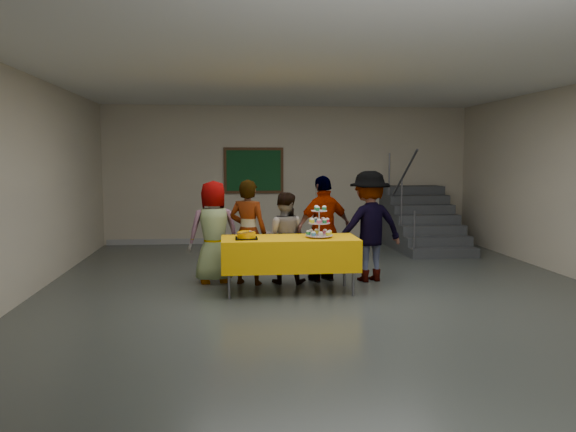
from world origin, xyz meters
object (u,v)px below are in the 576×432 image
(bear_cake, at_px, (246,235))
(noticeboard, at_px, (254,171))
(schoolchild_b, at_px, (248,232))
(schoolchild_d, at_px, (324,229))
(staircase, at_px, (419,224))
(schoolchild_a, at_px, (214,232))
(cupcake_stand, at_px, (319,225))
(schoolchild_e, at_px, (369,226))
(schoolchild_c, at_px, (284,238))
(bake_table, at_px, (290,253))

(bear_cake, xyz_separation_m, noticeboard, (0.31, 4.70, 0.77))
(schoolchild_b, distance_m, schoolchild_d, 1.16)
(schoolchild_d, bearing_deg, schoolchild_b, -17.05)
(schoolchild_b, distance_m, staircase, 4.94)
(schoolchild_a, xyz_separation_m, schoolchild_d, (1.66, -0.05, 0.03))
(cupcake_stand, bearing_deg, schoolchild_e, 36.55)
(staircase, bearing_deg, schoolchild_d, -129.73)
(bear_cake, distance_m, schoolchild_d, 1.42)
(schoolchild_a, height_order, schoolchild_c, schoolchild_a)
(cupcake_stand, xyz_separation_m, schoolchild_c, (-0.43, 0.63, -0.25))
(schoolchild_a, height_order, noticeboard, noticeboard)
(bake_table, bearing_deg, schoolchild_c, 91.53)
(schoolchild_e, bearing_deg, schoolchild_c, -12.23)
(schoolchild_c, bearing_deg, schoolchild_a, 6.17)
(cupcake_stand, distance_m, schoolchild_e, 1.09)
(bake_table, distance_m, schoolchild_e, 1.46)
(cupcake_stand, bearing_deg, noticeboard, 98.47)
(bear_cake, xyz_separation_m, schoolchild_a, (-0.46, 0.81, -0.06))
(bear_cake, relative_size, schoolchild_e, 0.21)
(cupcake_stand, relative_size, bear_cake, 1.24)
(bake_table, distance_m, schoolchild_b, 0.83)
(schoolchild_a, bearing_deg, staircase, -153.31)
(bear_cake, distance_m, noticeboard, 4.77)
(schoolchild_a, relative_size, schoolchild_e, 0.92)
(schoolchild_d, xyz_separation_m, staircase, (2.58, 3.11, -0.31))
(schoolchild_a, relative_size, schoolchild_c, 1.13)
(schoolchild_a, bearing_deg, bear_cake, 110.59)
(schoolchild_b, relative_size, schoolchild_c, 1.14)
(bake_table, xyz_separation_m, schoolchild_a, (-1.06, 0.74, 0.21))
(schoolchild_d, xyz_separation_m, noticeboard, (-0.89, 3.95, 0.80))
(noticeboard, bearing_deg, bake_table, -86.49)
(bake_table, relative_size, schoolchild_e, 1.12)
(bake_table, height_order, schoolchild_b, schoolchild_b)
(bake_table, xyz_separation_m, staircase, (3.19, 3.80, -0.07))
(schoolchild_b, xyz_separation_m, noticeboard, (0.27, 4.06, 0.82))
(schoolchild_a, distance_m, schoolchild_b, 0.53)
(bear_cake, height_order, noticeboard, noticeboard)
(cupcake_stand, xyz_separation_m, schoolchild_d, (0.19, 0.71, -0.13))
(bake_table, xyz_separation_m, schoolchild_c, (-0.02, 0.61, 0.13))
(schoolchild_d, bearing_deg, schoolchild_e, 152.11)
(schoolchild_c, bearing_deg, bear_cake, 62.68)
(staircase, bearing_deg, schoolchild_e, -120.92)
(schoolchild_a, height_order, schoolchild_e, schoolchild_e)
(bear_cake, distance_m, schoolchild_b, 0.65)
(bear_cake, height_order, schoolchild_c, schoolchild_c)
(schoolchild_d, distance_m, staircase, 4.06)
(bake_table, height_order, schoolchild_c, schoolchild_c)
(cupcake_stand, height_order, bear_cake, cupcake_stand)
(schoolchild_b, bearing_deg, schoolchild_d, -152.32)
(schoolchild_b, relative_size, schoolchild_e, 0.93)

